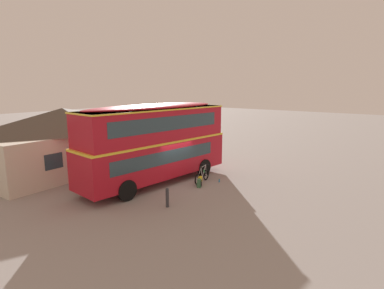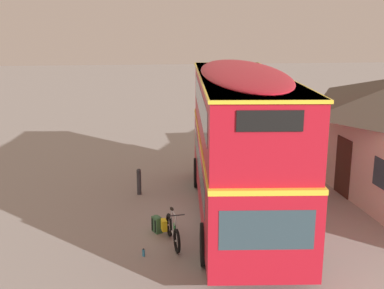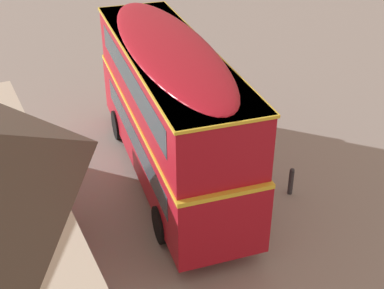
% 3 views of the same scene
% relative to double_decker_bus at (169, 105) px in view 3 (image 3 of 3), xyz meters
% --- Properties ---
extents(ground_plane, '(120.00, 120.00, 0.00)m').
position_rel_double_decker_bus_xyz_m(ground_plane, '(0.41, -0.78, -2.64)').
color(ground_plane, gray).
extents(double_decker_bus, '(10.08, 3.43, 4.79)m').
position_rel_double_decker_bus_xyz_m(double_decker_bus, '(0.00, 0.00, 0.00)').
color(double_decker_bus, black).
rests_on(double_decker_bus, ground).
extents(touring_bicycle, '(1.76, 0.59, 1.06)m').
position_rel_double_decker_bus_xyz_m(touring_bicycle, '(1.60, -2.24, -2.27)').
color(touring_bicycle, black).
rests_on(touring_bicycle, ground).
extents(backpack_on_ground, '(0.40, 0.34, 0.52)m').
position_rel_double_decker_bus_xyz_m(backpack_on_ground, '(0.80, -2.62, -2.38)').
color(backpack_on_ground, '#386642').
rests_on(backpack_on_ground, ground).
extents(water_bottle_blue_sports, '(0.07, 0.07, 0.22)m').
position_rel_double_decker_bus_xyz_m(water_bottle_blue_sports, '(2.31, -3.05, -2.54)').
color(water_bottle_blue_sports, '#338CBF').
rests_on(water_bottle_blue_sports, ground).
extents(kerb_bollard, '(0.16, 0.16, 0.97)m').
position_rel_double_decker_bus_xyz_m(kerb_bollard, '(-2.54, -3.11, -2.14)').
color(kerb_bollard, '#333338').
rests_on(kerb_bollard, ground).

